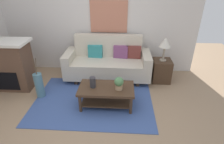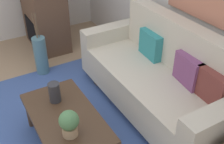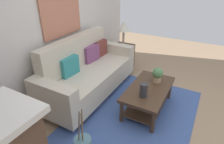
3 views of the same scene
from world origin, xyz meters
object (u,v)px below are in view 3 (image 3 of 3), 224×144
object	(u,v)px
tabletop_vase	(144,90)
framed_painting	(62,13)
couch	(88,73)
coffee_table	(148,94)
side_table	(123,56)
throw_pillow_plum	(91,54)
table_lamp	(124,27)
throw_pillow_teal	(70,66)
throw_pillow_maroon	(100,48)
potted_plant_tabletop	(158,74)

from	to	relation	value
tabletop_vase	framed_painting	size ratio (longest dim) A/B	0.23
couch	framed_painting	bearing A→B (deg)	90.00
coffee_table	side_table	distance (m)	1.69
tabletop_vase	side_table	distance (m)	1.92
throw_pillow_plum	coffee_table	bearing A→B (deg)	-101.36
table_lamp	throw_pillow_teal	bearing A→B (deg)	173.17
throw_pillow_maroon	potted_plant_tabletop	distance (m)	1.39
potted_plant_tabletop	side_table	world-z (taller)	potted_plant_tabletop
throw_pillow_teal	potted_plant_tabletop	size ratio (longest dim) A/B	1.37
couch	table_lamp	xyz separation A→B (m)	(1.35, -0.07, 0.56)
throw_pillow_maroon	table_lamp	world-z (taller)	table_lamp
throw_pillow_teal	framed_painting	size ratio (longest dim) A/B	0.39
throw_pillow_plum	throw_pillow_maroon	distance (m)	0.32
tabletop_vase	table_lamp	bearing A→B (deg)	35.00
potted_plant_tabletop	table_lamp	bearing A→B (deg)	47.69
throw_pillow_teal	table_lamp	bearing A→B (deg)	-6.83
table_lamp	side_table	bearing A→B (deg)	180.00
throw_pillow_teal	table_lamp	size ratio (longest dim) A/B	0.63
throw_pillow_plum	framed_painting	distance (m)	0.93
table_lamp	throw_pillow_maroon	bearing A→B (deg)	164.07
table_lamp	framed_painting	world-z (taller)	framed_painting
couch	throw_pillow_maroon	size ratio (longest dim) A/B	5.86
coffee_table	framed_painting	distance (m)	2.01
throw_pillow_teal	coffee_table	size ratio (longest dim) A/B	0.33
tabletop_vase	potted_plant_tabletop	distance (m)	0.52
throw_pillow_teal	potted_plant_tabletop	xyz separation A→B (m)	(0.64, -1.34, -0.11)
coffee_table	potted_plant_tabletop	xyz separation A→B (m)	(0.25, -0.05, 0.26)
throw_pillow_maroon	table_lamp	bearing A→B (deg)	-15.93
tabletop_vase	table_lamp	xyz separation A→B (m)	(1.56, 1.09, 0.46)
throw_pillow_maroon	framed_painting	size ratio (longest dim) A/B	0.39
tabletop_vase	couch	bearing A→B (deg)	80.21
couch	framed_painting	xyz separation A→B (m)	(-0.00, 0.47, 1.05)
throw_pillow_maroon	coffee_table	bearing A→B (deg)	-114.35
coffee_table	table_lamp	xyz separation A→B (m)	(1.29, 1.09, 0.68)
couch	side_table	xyz separation A→B (m)	(1.35, -0.07, -0.15)
table_lamp	framed_painting	xyz separation A→B (m)	(-1.35, 0.54, 0.48)
couch	coffee_table	distance (m)	1.17
couch	framed_painting	size ratio (longest dim) A/B	2.26
tabletop_vase	side_table	xyz separation A→B (m)	(1.56, 1.09, -0.26)
couch	coffee_table	xyz separation A→B (m)	(0.07, -1.17, -0.12)
side_table	table_lamp	size ratio (longest dim) A/B	0.98
potted_plant_tabletop	table_lamp	size ratio (longest dim) A/B	0.46
coffee_table	table_lamp	size ratio (longest dim) A/B	1.93
coffee_table	table_lamp	bearing A→B (deg)	40.22
throw_pillow_teal	tabletop_vase	xyz separation A→B (m)	(0.12, -1.29, -0.14)
throw_pillow_teal	throw_pillow_plum	xyz separation A→B (m)	(0.65, 0.00, 0.00)
couch	framed_painting	world-z (taller)	framed_painting
tabletop_vase	framed_painting	world-z (taller)	framed_painting
coffee_table	side_table	bearing A→B (deg)	40.22
couch	throw_pillow_plum	world-z (taller)	couch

